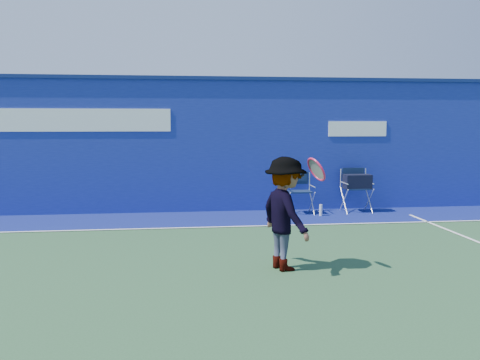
{
  "coord_description": "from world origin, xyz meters",
  "views": [
    {
      "loc": [
        -0.57,
        -6.55,
        2.04
      ],
      "look_at": [
        0.53,
        2.6,
        1.0
      ],
      "focal_mm": 38.0,
      "sensor_mm": 36.0,
      "label": 1
    }
  ],
  "objects": [
    {
      "name": "water_bottle",
      "position": [
        2.51,
        4.17,
        0.13
      ],
      "size": [
        0.07,
        0.07,
        0.26
      ],
      "primitive_type": "cylinder",
      "color": "silver",
      "rests_on": "ground"
    },
    {
      "name": "tennis_player",
      "position": [
        0.89,
        0.26,
        0.79
      ],
      "size": [
        0.99,
        1.16,
        1.58
      ],
      "color": "#EA4738",
      "rests_on": "ground"
    },
    {
      "name": "out_of_bounds_strip",
      "position": [
        0.0,
        4.1,
        0.0
      ],
      "size": [
        24.0,
        1.8,
        0.01
      ],
      "primitive_type": "cube",
      "color": "navy",
      "rests_on": "ground"
    },
    {
      "name": "directors_chair_left",
      "position": [
        2.12,
        4.51,
        0.31
      ],
      "size": [
        0.56,
        0.52,
        0.94
      ],
      "color": "silver",
      "rests_on": "ground"
    },
    {
      "name": "stadium_wall",
      "position": [
        -0.0,
        5.2,
        1.55
      ],
      "size": [
        24.0,
        0.5,
        3.08
      ],
      "color": "navy",
      "rests_on": "ground"
    },
    {
      "name": "directors_chair_right",
      "position": [
        3.47,
        4.58,
        0.42
      ],
      "size": [
        0.6,
        0.54,
        1.0
      ],
      "color": "silver",
      "rests_on": "ground"
    },
    {
      "name": "court_lines",
      "position": [
        0.0,
        0.6,
        0.01
      ],
      "size": [
        24.0,
        12.0,
        0.01
      ],
      "color": "white",
      "rests_on": "out_of_bounds_strip"
    },
    {
      "name": "ground",
      "position": [
        0.0,
        0.0,
        0.0
      ],
      "size": [
        80.0,
        80.0,
        0.0
      ],
      "primitive_type": "plane",
      "color": "#294E2D",
      "rests_on": "ground"
    }
  ]
}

